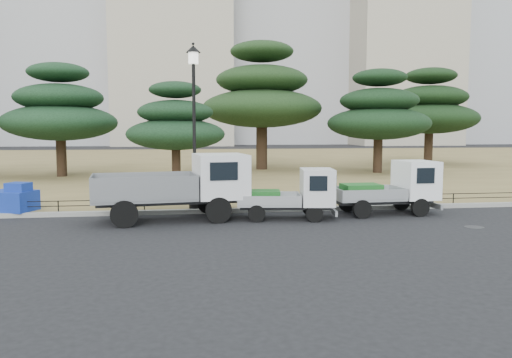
{
  "coord_description": "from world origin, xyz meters",
  "views": [
    {
      "loc": [
        -2.41,
        -15.57,
        3.07
      ],
      "look_at": [
        0.0,
        2.0,
        1.3
      ],
      "focal_mm": 35.0,
      "sensor_mm": 36.0,
      "label": 1
    }
  ],
  "objects": [
    {
      "name": "truck_kei_front",
      "position": [
        1.18,
        1.04,
        0.86
      ],
      "size": [
        3.41,
        1.78,
        1.73
      ],
      "rotation": [
        0.0,
        0.0,
        -0.13
      ],
      "color": "black",
      "rests_on": "ground"
    },
    {
      "name": "pine_east_far",
      "position": [
        17.64,
        23.99,
        4.76
      ],
      "size": [
        7.96,
        7.96,
        8.0
      ],
      "color": "black",
      "rests_on": "lawn"
    },
    {
      "name": "truck_kei_rear",
      "position": [
        4.95,
        1.58,
        0.96
      ],
      "size": [
        3.73,
        1.74,
        1.92
      ],
      "rotation": [
        0.0,
        0.0,
        0.04
      ],
      "color": "black",
      "rests_on": "ground"
    },
    {
      "name": "street_lamp",
      "position": [
        -2.16,
        2.9,
        4.16
      ],
      "size": [
        0.53,
        0.53,
        5.94
      ],
      "color": "black",
      "rests_on": "lawn"
    },
    {
      "name": "pipe_fence",
      "position": [
        0.0,
        2.75,
        0.44
      ],
      "size": [
        38.0,
        0.04,
        0.4
      ],
      "color": "black",
      "rests_on": "lawn"
    },
    {
      "name": "truck_large",
      "position": [
        -2.65,
        1.38,
        1.23
      ],
      "size": [
        5.3,
        2.63,
        2.22
      ],
      "rotation": [
        0.0,
        0.0,
        0.13
      ],
      "color": "black",
      "rests_on": "ground"
    },
    {
      "name": "pine_center_right",
      "position": [
        2.97,
        20.58,
        5.49
      ],
      "size": [
        8.69,
        8.69,
        9.22
      ],
      "color": "black",
      "rests_on": "lawn"
    },
    {
      "name": "ground",
      "position": [
        0.0,
        0.0,
        0.0
      ],
      "size": [
        220.0,
        220.0,
        0.0
      ],
      "primitive_type": "plane",
      "color": "black"
    },
    {
      "name": "tower_center_left",
      "position": [
        -5.0,
        85.0,
        27.5
      ],
      "size": [
        22.0,
        20.0,
        55.0
      ],
      "primitive_type": "cube",
      "color": "#AAA08C",
      "rests_on": "ground"
    },
    {
      "name": "tower_east",
      "position": [
        40.0,
        82.0,
        24.0
      ],
      "size": [
        20.0,
        18.0,
        48.0
      ],
      "primitive_type": "cube",
      "color": "#AAA08C",
      "rests_on": "ground"
    },
    {
      "name": "tarp_pile",
      "position": [
        -8.68,
        3.16,
        0.56
      ],
      "size": [
        1.85,
        1.6,
        1.03
      ],
      "rotation": [
        0.0,
        0.0,
        -0.35
      ],
      "color": "#1635AB",
      "rests_on": "lawn"
    },
    {
      "name": "pine_east_near",
      "position": [
        10.33,
        16.69,
        4.15
      ],
      "size": [
        6.86,
        6.86,
        6.93
      ],
      "color": "black",
      "rests_on": "lawn"
    },
    {
      "name": "pine_west_near",
      "position": [
        -10.21,
        16.79,
        4.18
      ],
      "size": [
        6.98,
        6.98,
        6.98
      ],
      "color": "black",
      "rests_on": "lawn"
    },
    {
      "name": "lawn",
      "position": [
        0.0,
        30.6,
        0.07
      ],
      "size": [
        120.0,
        56.0,
        0.15
      ],
      "primitive_type": "cube",
      "color": "olive",
      "rests_on": "ground"
    },
    {
      "name": "manhole",
      "position": [
        6.5,
        -1.2,
        0.01
      ],
      "size": [
        0.6,
        0.6,
        0.01
      ],
      "primitive_type": "cylinder",
      "color": "#2D2D30",
      "rests_on": "ground"
    },
    {
      "name": "curb",
      "position": [
        0.0,
        2.6,
        0.08
      ],
      "size": [
        120.0,
        0.25,
        0.16
      ],
      "primitive_type": "cube",
      "color": "gray",
      "rests_on": "ground"
    },
    {
      "name": "pine_center_left",
      "position": [
        -3.05,
        12.43,
        3.35
      ],
      "size": [
        5.45,
        5.45,
        5.54
      ],
      "color": "black",
      "rests_on": "lawn"
    }
  ]
}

